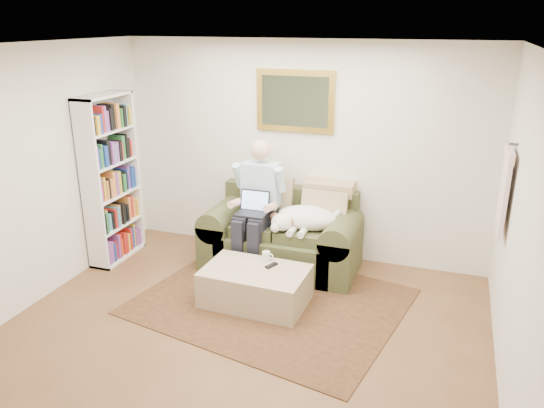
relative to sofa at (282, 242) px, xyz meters
The scene contains 12 objects.
room_shell 1.93m from the sofa, 86.98° to the right, with size 4.51×5.00×2.61m.
rug 0.92m from the sofa, 79.46° to the right, with size 2.59×2.07×0.01m, color #322114.
sofa is the anchor object (origin of this frame).
seated_man 0.55m from the sofa, 148.55° to the right, with size 0.59×0.84×1.51m, color #8CBBD8, non-canonical shape.
laptop 0.60m from the sofa, 138.98° to the right, with size 0.35×0.28×0.25m.
sleeping_dog 0.50m from the sofa, 15.74° to the right, with size 0.74×0.46×0.27m, color white, non-canonical shape.
ottoman 0.94m from the sofa, 88.98° to the right, with size 1.06×0.67×0.38m, color tan.
coffee_mug 0.70m from the sofa, 85.93° to the right, with size 0.08×0.08×0.10m, color white.
tv_remote 0.82m from the sofa, 79.52° to the right, with size 0.05×0.15×0.02m, color black.
bookshelf 2.17m from the sofa, 168.40° to the right, with size 0.28×0.80×2.00m, color white, non-canonical shape.
wall_mirror 1.66m from the sofa, 90.00° to the left, with size 0.94×0.04×0.72m.
hanging_shirt 2.54m from the sofa, 10.28° to the right, with size 0.06×0.52×0.90m, color #F8D1CD, non-canonical shape.
Camera 1 is at (1.69, -3.47, 2.81)m, focal length 35.00 mm.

